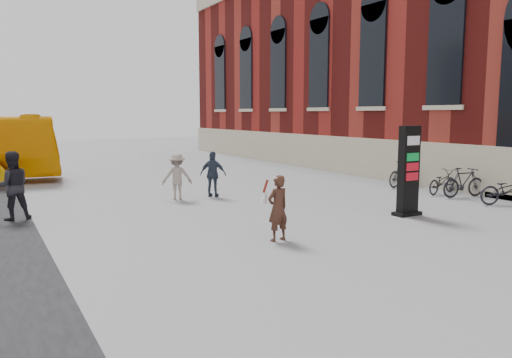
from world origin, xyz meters
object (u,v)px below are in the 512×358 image
pedestrian_a (12,186)px  bike_4 (508,190)px  bike_7 (403,174)px  bike_6 (442,182)px  info_pylon (408,171)px  pedestrian_b (177,176)px  bike_5 (464,182)px  woman (278,207)px  pedestrian_c (213,174)px

pedestrian_a → bike_4: (14.03, -5.22, -0.46)m
pedestrian_a → bike_7: (14.03, -0.66, -0.42)m
bike_6 → info_pylon: bearing=108.5°
pedestrian_b → bike_4: (8.92, -6.15, -0.30)m
bike_6 → pedestrian_b: bearing=58.0°
bike_5 → bike_6: bike_5 is taller
woman → bike_6: 9.34m
pedestrian_c → bike_4: pedestrian_c is taller
info_pylon → bike_4: bearing=-5.5°
info_pylon → bike_7: bearing=45.6°
woman → bike_6: (8.87, 2.90, -0.34)m
info_pylon → pedestrian_c: (-3.55, 5.70, -0.48)m
bike_4 → bike_7: bike_7 is taller
bike_6 → bike_7: 1.95m
pedestrian_b → bike_5: 9.99m
bike_5 → woman: bearing=111.8°
pedestrian_a → bike_4: 14.98m
pedestrian_a → pedestrian_b: (5.11, 0.93, -0.16)m
bike_5 → bike_6: bearing=9.3°
info_pylon → bike_5: size_ratio=1.46×
pedestrian_c → bike_4: size_ratio=0.86×
bike_4 → bike_6: (0.00, 2.61, -0.05)m
bike_6 → bike_7: (0.00, 1.95, 0.09)m
pedestrian_a → pedestrian_b: bearing=-174.7°
pedestrian_b → bike_7: pedestrian_b is taller
bike_6 → pedestrian_a: bearing=69.1°
pedestrian_c → bike_5: 8.80m
pedestrian_a → bike_4: size_ratio=1.02×
pedestrian_b → bike_6: size_ratio=0.94×
bike_6 → woman: bearing=97.7°
bike_7 → pedestrian_b: bearing=69.6°
pedestrian_a → pedestrian_c: size_ratio=1.18×
bike_4 → bike_7: 4.56m
info_pylon → bike_4: info_pylon is taller
pedestrian_a → pedestrian_c: 6.48m
pedestrian_a → bike_5: bearing=160.8°
pedestrian_c → bike_7: size_ratio=0.91×
pedestrian_c → info_pylon: bearing=163.7°
bike_6 → bike_7: size_ratio=0.95×
bike_5 → bike_6: 0.94m
woman → bike_4: woman is taller
bike_5 → bike_6: (0.00, 0.93, -0.09)m
pedestrian_b → bike_6: (8.92, -3.54, -0.35)m
pedestrian_b → woman: bearing=107.7°
pedestrian_b → bike_7: size_ratio=0.90×
bike_6 → bike_4: bearing=169.6°
pedestrian_a → bike_5: (14.03, -3.54, -0.42)m
info_pylon → woman: bearing=-172.4°
woman → pedestrian_c: size_ratio=0.96×
pedestrian_c → bike_4: bearing=-176.8°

